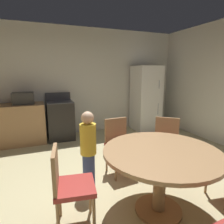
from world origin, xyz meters
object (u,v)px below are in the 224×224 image
(person_child, at_px, (88,148))
(dining_table, at_px, (161,163))
(microwave, at_px, (23,98))
(chair_north, at_px, (119,142))
(refrigerator, at_px, (146,98))
(chair_west, at_px, (68,183))
(oven_range, at_px, (60,120))
(chair_northeast, at_px, (166,141))

(person_child, bearing_deg, dining_table, 0.00)
(microwave, distance_m, chair_north, 2.49)
(refrigerator, relative_size, chair_west, 2.02)
(microwave, bearing_deg, dining_table, -62.91)
(dining_table, relative_size, person_child, 1.18)
(oven_range, bearing_deg, person_child, -86.84)
(oven_range, distance_m, microwave, 0.95)
(dining_table, bearing_deg, refrigerator, 61.64)
(oven_range, relative_size, person_child, 1.01)
(microwave, relative_size, dining_table, 0.34)
(dining_table, bearing_deg, microwave, 117.09)
(dining_table, height_order, person_child, person_child)
(refrigerator, height_order, dining_table, refrigerator)
(refrigerator, height_order, person_child, refrigerator)
(oven_range, relative_size, dining_table, 0.86)
(refrigerator, bearing_deg, person_child, -135.71)
(chair_west, xyz_separation_m, chair_northeast, (1.66, 0.62, 0.00))
(refrigerator, height_order, chair_west, refrigerator)
(refrigerator, distance_m, chair_northeast, 2.37)
(dining_table, relative_size, chair_west, 1.48)
(chair_west, relative_size, chair_north, 1.00)
(chair_north, bearing_deg, oven_range, -164.75)
(chair_west, bearing_deg, person_child, 67.58)
(chair_west, bearing_deg, refrigerator, 55.73)
(chair_west, bearing_deg, microwave, 109.13)
(chair_north, bearing_deg, refrigerator, 135.36)
(refrigerator, bearing_deg, chair_north, -130.74)
(chair_west, relative_size, chair_northeast, 1.00)
(dining_table, bearing_deg, person_child, 129.32)
(chair_north, distance_m, person_child, 0.61)
(oven_range, height_order, microwave, microwave)
(person_child, bearing_deg, chair_north, 74.01)
(oven_range, relative_size, refrigerator, 0.62)
(chair_north, distance_m, chair_northeast, 0.76)
(chair_northeast, bearing_deg, refrigerator, -162.68)
(refrigerator, xyz_separation_m, person_child, (-2.20, -2.15, -0.30))
(refrigerator, xyz_separation_m, dining_table, (-1.58, -2.92, -0.27))
(chair_northeast, bearing_deg, oven_range, -106.96)
(microwave, bearing_deg, chair_northeast, -45.31)
(microwave, distance_m, chair_northeast, 3.14)
(oven_range, height_order, person_child, oven_range)
(chair_northeast, bearing_deg, chair_west, -29.11)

